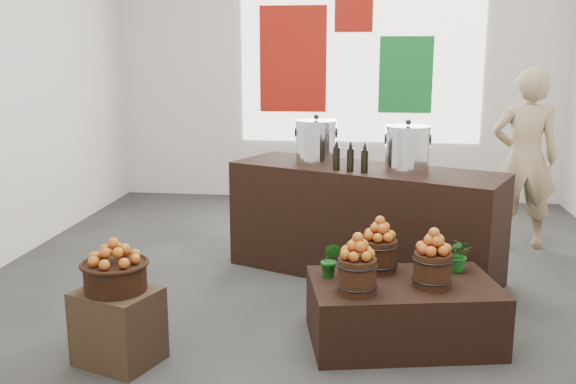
# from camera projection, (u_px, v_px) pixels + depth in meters

# --- Properties ---
(ground) EXTENTS (7.00, 7.00, 0.00)m
(ground) POSITION_uv_depth(u_px,v_px,m) (315.00, 287.00, 5.57)
(ground) COLOR #3C3B39
(ground) RESTS_ON ground
(back_wall) EXTENTS (6.00, 0.04, 4.00)m
(back_wall) POSITION_uv_depth(u_px,v_px,m) (338.00, 52.00, 8.53)
(back_wall) COLOR silver
(back_wall) RESTS_ON ground
(back_opening) EXTENTS (3.20, 0.02, 2.40)m
(back_opening) POSITION_uv_depth(u_px,v_px,m) (361.00, 52.00, 8.48)
(back_opening) COLOR white
(back_opening) RESTS_ON back_wall
(deco_red_left) EXTENTS (0.90, 0.04, 1.40)m
(deco_red_left) POSITION_uv_depth(u_px,v_px,m) (293.00, 59.00, 8.60)
(deco_red_left) COLOR #9D150C
(deco_red_left) RESTS_ON back_wall
(deco_green_right) EXTENTS (0.70, 0.04, 1.00)m
(deco_green_right) POSITION_uv_depth(u_px,v_px,m) (406.00, 75.00, 8.46)
(deco_green_right) COLOR #117228
(deco_green_right) RESTS_ON back_wall
(deco_red_upper) EXTENTS (0.50, 0.04, 0.50)m
(deco_red_upper) POSITION_uv_depth(u_px,v_px,m) (354.00, 13.00, 8.37)
(deco_red_upper) COLOR #9D150C
(deco_red_upper) RESTS_ON back_wall
(crate) EXTENTS (0.61, 0.56, 0.50)m
(crate) POSITION_uv_depth(u_px,v_px,m) (118.00, 326.00, 4.19)
(crate) COLOR #4D3C24
(crate) RESTS_ON ground
(wicker_basket) EXTENTS (0.40, 0.40, 0.18)m
(wicker_basket) POSITION_uv_depth(u_px,v_px,m) (115.00, 277.00, 4.12)
(wicker_basket) COLOR black
(wicker_basket) RESTS_ON crate
(apples_in_basket) EXTENTS (0.31, 0.31, 0.17)m
(apples_in_basket) POSITION_uv_depth(u_px,v_px,m) (114.00, 251.00, 4.08)
(apples_in_basket) COLOR #980413
(apples_in_basket) RESTS_ON wicker_basket
(display_table) EXTENTS (1.41, 1.02, 0.44)m
(display_table) POSITION_uv_depth(u_px,v_px,m) (402.00, 312.00, 4.50)
(display_table) COLOR black
(display_table) RESTS_ON ground
(apple_bucket_front_left) EXTENTS (0.26, 0.26, 0.24)m
(apple_bucket_front_left) POSITION_uv_depth(u_px,v_px,m) (357.00, 276.00, 4.23)
(apple_bucket_front_left) COLOR #3A200F
(apple_bucket_front_left) RESTS_ON display_table
(apples_in_bucket_front_left) EXTENTS (0.19, 0.19, 0.17)m
(apples_in_bucket_front_left) POSITION_uv_depth(u_px,v_px,m) (358.00, 246.00, 4.18)
(apples_in_bucket_front_left) COLOR #980413
(apples_in_bucket_front_left) RESTS_ON apple_bucket_front_left
(apple_bucket_front_right) EXTENTS (0.26, 0.26, 0.24)m
(apple_bucket_front_right) POSITION_uv_depth(u_px,v_px,m) (432.00, 270.00, 4.34)
(apple_bucket_front_right) COLOR #3A200F
(apple_bucket_front_right) RESTS_ON display_table
(apples_in_bucket_front_right) EXTENTS (0.19, 0.19, 0.17)m
(apples_in_bucket_front_right) POSITION_uv_depth(u_px,v_px,m) (434.00, 241.00, 4.30)
(apples_in_bucket_front_right) COLOR #980413
(apples_in_bucket_front_right) RESTS_ON apple_bucket_front_right
(apple_bucket_rear) EXTENTS (0.26, 0.26, 0.24)m
(apple_bucket_rear) POSITION_uv_depth(u_px,v_px,m) (379.00, 255.00, 4.64)
(apple_bucket_rear) COLOR #3A200F
(apple_bucket_rear) RESTS_ON display_table
(apples_in_bucket_rear) EXTENTS (0.19, 0.19, 0.17)m
(apples_in_bucket_rear) POSITION_uv_depth(u_px,v_px,m) (380.00, 228.00, 4.60)
(apples_in_bucket_rear) COLOR #980413
(apples_in_bucket_rear) RESTS_ON apple_bucket_rear
(herb_garnish_right) EXTENTS (0.29, 0.27, 0.26)m
(herb_garnish_right) POSITION_uv_depth(u_px,v_px,m) (458.00, 254.00, 4.64)
(herb_garnish_right) COLOR #125716
(herb_garnish_right) RESTS_ON display_table
(herb_garnish_left) EXTENTS (0.17, 0.15, 0.26)m
(herb_garnish_left) POSITION_uv_depth(u_px,v_px,m) (330.00, 260.00, 4.51)
(herb_garnish_left) COLOR #125716
(herb_garnish_left) RESTS_ON display_table
(counter) EXTENTS (2.54, 1.68, 0.99)m
(counter) POSITION_uv_depth(u_px,v_px,m) (364.00, 221.00, 5.81)
(counter) COLOR black
(counter) RESTS_ON ground
(stock_pot_left) EXTENTS (0.38, 0.38, 0.38)m
(stock_pot_left) POSITION_uv_depth(u_px,v_px,m) (316.00, 143.00, 5.91)
(stock_pot_left) COLOR silver
(stock_pot_left) RESTS_ON counter
(stock_pot_center) EXTENTS (0.38, 0.38, 0.38)m
(stock_pot_center) POSITION_uv_depth(u_px,v_px,m) (407.00, 150.00, 5.47)
(stock_pot_center) COLOR silver
(stock_pot_center) RESTS_ON counter
(oil_cruets) EXTENTS (0.27, 0.17, 0.28)m
(oil_cruets) POSITION_uv_depth(u_px,v_px,m) (354.00, 156.00, 5.47)
(oil_cruets) COLOR black
(oil_cruets) RESTS_ON counter
(shopper) EXTENTS (0.69, 0.47, 1.85)m
(shopper) POSITION_uv_depth(u_px,v_px,m) (524.00, 159.00, 6.55)
(shopper) COLOR tan
(shopper) RESTS_ON ground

